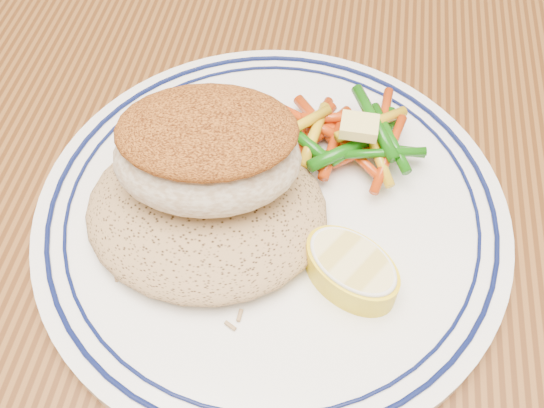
{
  "coord_description": "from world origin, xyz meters",
  "views": [
    {
      "loc": [
        0.03,
        -0.24,
        1.07
      ],
      "look_at": [
        -0.01,
        -0.03,
        0.77
      ],
      "focal_mm": 40.0,
      "sensor_mm": 36.0,
      "label": 1
    }
  ],
  "objects": [
    {
      "name": "rice_pilaf",
      "position": [
        -0.04,
        -0.04,
        0.78
      ],
      "size": [
        0.14,
        0.13,
        0.03
      ],
      "primitive_type": "ellipsoid",
      "color": "#9E7B4F",
      "rests_on": "plate"
    },
    {
      "name": "vegetable_pile",
      "position": [
        0.03,
        0.02,
        0.78
      ],
      "size": [
        0.1,
        0.09,
        0.03
      ],
      "color": "#B33208",
      "rests_on": "plate"
    },
    {
      "name": "lemon_wedge",
      "position": [
        0.04,
        -0.07,
        0.78
      ],
      "size": [
        0.07,
        0.07,
        0.02
      ],
      "color": "yellow",
      "rests_on": "plate"
    },
    {
      "name": "plate",
      "position": [
        -0.01,
        -0.03,
        0.76
      ],
      "size": [
        0.29,
        0.29,
        0.02
      ],
      "color": "white",
      "rests_on": "dining_table"
    },
    {
      "name": "dining_table",
      "position": [
        0.0,
        0.0,
        0.65
      ],
      "size": [
        1.5,
        0.9,
        0.75
      ],
      "color": "#4B270F",
      "rests_on": "ground"
    },
    {
      "name": "fish_fillet",
      "position": [
        -0.04,
        -0.03,
        0.81
      ],
      "size": [
        0.12,
        0.09,
        0.05
      ],
      "color": "beige",
      "rests_on": "rice_pilaf"
    },
    {
      "name": "butter_pat",
      "position": [
        0.04,
        0.02,
        0.8
      ],
      "size": [
        0.02,
        0.02,
        0.01
      ],
      "primitive_type": "cube",
      "rotation": [
        0.0,
        0.0,
        -0.03
      ],
      "color": "#F5E278",
      "rests_on": "vegetable_pile"
    }
  ]
}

